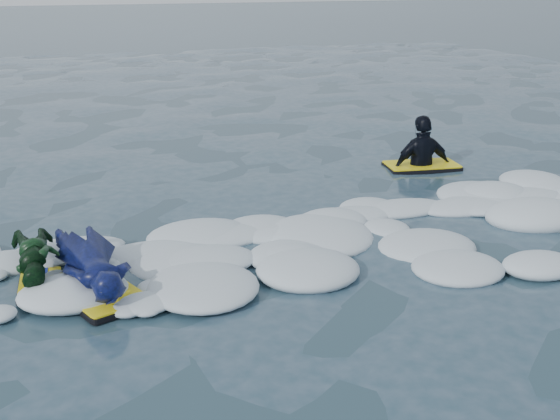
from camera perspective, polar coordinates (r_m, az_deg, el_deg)
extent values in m
plane|color=#162835|center=(6.61, -4.66, -7.37)|extent=(120.00, 120.00, 0.00)
cube|color=black|center=(6.89, -14.67, -6.50)|extent=(0.99, 1.27, 0.06)
cube|color=yellow|center=(6.87, -14.69, -6.21)|extent=(0.96, 1.24, 0.02)
imported|color=navy|center=(7.03, -14.98, -4.11)|extent=(0.83, 1.75, 0.40)
cube|color=black|center=(7.21, -18.92, -5.83)|extent=(0.44, 0.75, 0.04)
cube|color=yellow|center=(7.20, -18.94, -5.65)|extent=(0.42, 0.73, 0.01)
cube|color=#1932C1|center=(7.20, -18.94, -5.58)|extent=(0.17, 0.70, 0.00)
imported|color=#103D14|center=(7.32, -19.10, -3.78)|extent=(0.55, 1.10, 0.41)
cube|color=black|center=(11.08, 11.44, 3.48)|extent=(1.20, 0.77, 0.06)
cube|color=yellow|center=(11.07, 11.45, 3.67)|extent=(1.17, 0.74, 0.02)
imported|color=black|center=(11.09, 11.42, 3.26)|extent=(1.00, 0.45, 1.69)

